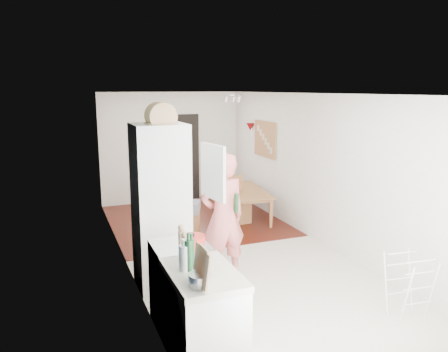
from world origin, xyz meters
TOP-DOWN VIEW (x-y plane):
  - room_shell at (0.00, 0.00)m, footprint 3.20×7.00m
  - floor at (0.00, 0.00)m, footprint 3.20×7.00m
  - wood_floor_overlay at (0.00, 1.85)m, footprint 3.20×3.30m
  - sage_wall_panel at (-1.59, -2.00)m, footprint 0.02×3.00m
  - tile_splashback at (-1.59, -2.55)m, footprint 0.02×1.90m
  - doorway_recess at (0.20, 3.48)m, footprint 0.90×0.04m
  - base_cabinet at (-1.30, -2.55)m, footprint 0.60×0.90m
  - worktop at (-1.30, -2.55)m, footprint 0.62×0.92m
  - range_cooker at (-1.30, -1.80)m, footprint 0.60×0.60m
  - cooker_top at (-1.30, -1.80)m, footprint 0.60×0.60m
  - fridge_housing at (-1.27, -0.78)m, footprint 0.66×0.66m
  - fridge_door at (-0.66, -1.08)m, footprint 0.14×0.56m
  - fridge_interior at (-0.96, -0.78)m, footprint 0.02×0.52m
  - pinboard at (1.58, 1.90)m, footprint 0.03×0.90m
  - pinboard_frame at (1.57, 1.90)m, footprint 0.00×0.94m
  - wall_sconce at (1.54, 2.55)m, footprint 0.18×0.18m
  - person at (-0.44, -0.87)m, footprint 0.79×0.56m
  - dining_table at (0.94, 1.62)m, footprint 0.98×1.52m
  - dining_chair at (0.76, 1.38)m, footprint 0.41×0.41m
  - stool at (-0.36, 0.95)m, footprint 0.45×0.45m
  - grey_drape at (-0.39, 0.97)m, footprint 0.55×0.55m
  - drying_rack at (1.14, -2.62)m, footprint 0.42×0.39m
  - bread_bin at (-1.26, -0.87)m, footprint 0.42×0.41m
  - red_casserole at (-1.22, -2.00)m, footprint 0.27×0.27m
  - steel_pan at (-1.41, -2.82)m, footprint 0.25×0.25m
  - held_bottle at (-0.33, -1.06)m, footprint 0.06×0.06m
  - bottle_a at (-1.41, -2.48)m, footprint 0.08×0.08m
  - bottle_b at (-1.36, -2.40)m, footprint 0.08×0.08m
  - bottle_c at (-1.45, -2.46)m, footprint 0.11×0.11m
  - pepper_mill_front at (-1.39, -2.25)m, footprint 0.07×0.07m
  - pepper_mill_back at (-1.35, -2.02)m, footprint 0.07×0.07m
  - chopping_boards at (-1.41, -2.84)m, footprint 0.09×0.26m

SIDE VIEW (x-z plane):
  - floor at x=0.00m, z-range -0.01..0.01m
  - wood_floor_overlay at x=0.00m, z-range 0.00..0.01m
  - stool at x=-0.36m, z-range 0.00..0.45m
  - dining_table at x=0.94m, z-range 0.00..0.50m
  - drying_rack at x=1.14m, z-range 0.00..0.74m
  - base_cabinet at x=-1.30m, z-range 0.00..0.86m
  - range_cooker at x=-1.30m, z-range 0.00..0.88m
  - dining_chair at x=0.76m, z-range 0.00..0.91m
  - grey_drape at x=-0.39m, z-range 0.45..0.63m
  - worktop at x=-1.30m, z-range 0.86..0.92m
  - cooker_top at x=-1.30m, z-range 0.88..0.92m
  - steel_pan at x=-1.41m, z-range 0.92..1.02m
  - red_casserole at x=-1.22m, z-range 0.92..1.07m
  - doorway_recess at x=0.20m, z-range 0.00..2.00m
  - person at x=-0.44m, z-range 0.00..2.07m
  - pepper_mill_front at x=-1.39m, z-range 0.92..1.15m
  - pepper_mill_back at x=-1.35m, z-range 0.92..1.15m
  - bottle_c at x=-1.45m, z-range 0.92..1.16m
  - bottle_b at x=-1.36m, z-range 0.92..1.18m
  - bottle_a at x=-1.41m, z-range 0.92..1.21m
  - fridge_housing at x=-1.27m, z-range 0.00..2.15m
  - chopping_boards at x=-1.41m, z-range 0.92..1.27m
  - held_bottle at x=-0.33m, z-range 0.98..1.24m
  - tile_splashback at x=-1.59m, z-range 0.90..1.40m
  - room_shell at x=0.00m, z-range 0.00..2.50m
  - fridge_door at x=-0.66m, z-range 1.20..1.90m
  - fridge_interior at x=-0.96m, z-range 1.22..1.88m
  - pinboard at x=1.58m, z-range 1.20..1.90m
  - pinboard_frame at x=1.57m, z-range 1.18..1.92m
  - wall_sconce at x=1.54m, z-range 1.67..1.83m
  - sage_wall_panel at x=-1.59m, z-range 1.20..2.50m
  - bread_bin at x=-1.26m, z-range 2.15..2.34m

